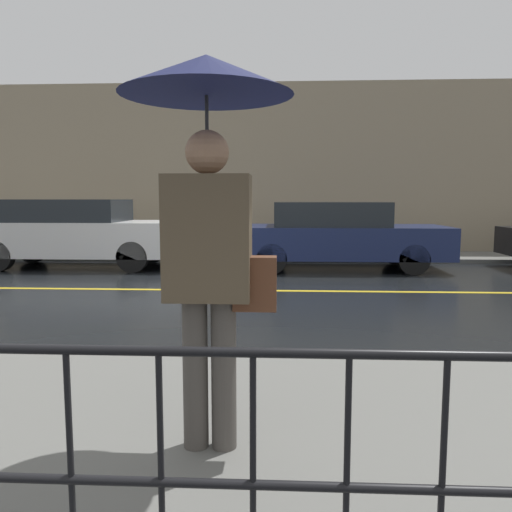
% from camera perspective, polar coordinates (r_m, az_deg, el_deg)
% --- Properties ---
extents(ground_plane, '(80.00, 80.00, 0.00)m').
position_cam_1_polar(ground_plane, '(8.53, -7.92, -3.87)').
color(ground_plane, black).
extents(sidewalk_near, '(28.00, 3.10, 0.11)m').
position_cam_1_polar(sidewalk_near, '(3.69, -24.22, -17.64)').
color(sidewalk_near, slate).
rests_on(sidewalk_near, ground_plane).
extents(sidewalk_far, '(28.00, 1.88, 0.11)m').
position_cam_1_polar(sidewalk_far, '(13.08, -4.10, 0.02)').
color(sidewalk_far, slate).
rests_on(sidewalk_far, ground_plane).
extents(lane_marking, '(25.20, 0.12, 0.01)m').
position_cam_1_polar(lane_marking, '(8.53, -7.92, -3.84)').
color(lane_marking, gold).
rests_on(lane_marking, ground_plane).
extents(building_storefront, '(28.00, 0.30, 4.68)m').
position_cam_1_polar(building_storefront, '(14.10, -3.63, 9.79)').
color(building_storefront, gray).
rests_on(building_storefront, ground_plane).
extents(pedestrian, '(0.94, 0.94, 2.18)m').
position_cam_1_polar(pedestrian, '(2.76, -5.45, 10.62)').
color(pedestrian, '#4C4742').
rests_on(pedestrian, sidewalk_near).
extents(car_white, '(4.67, 1.71, 1.52)m').
position_cam_1_polar(car_white, '(11.90, -19.82, 2.53)').
color(car_white, silver).
rests_on(car_white, ground_plane).
extents(car_navy, '(4.64, 1.80, 1.47)m').
position_cam_1_polar(car_navy, '(11.04, 9.13, 2.38)').
color(car_navy, '#19234C').
rests_on(car_navy, ground_plane).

